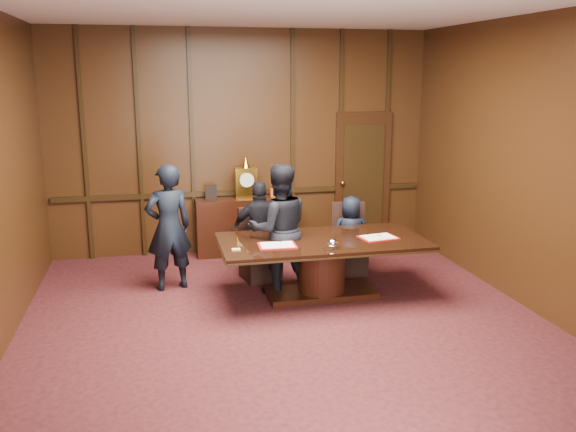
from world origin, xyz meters
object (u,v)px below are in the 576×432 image
object	(u,v)px
signatory_right	(351,235)
sideboard	(247,223)
witness_left	(169,227)
witness_right	(279,229)
signatory_left	(261,231)
conference_table	(322,258)

from	to	relation	value
signatory_right	sideboard	bearing A→B (deg)	-35.50
sideboard	witness_left	size ratio (longest dim) A/B	0.95
signatory_right	witness_left	distance (m)	2.56
sideboard	witness_right	xyz separation A→B (m)	(0.14, -1.88, 0.37)
signatory_left	witness_left	distance (m)	1.25
signatory_right	witness_left	size ratio (longest dim) A/B	0.68
witness_left	sideboard	bearing A→B (deg)	-145.66
conference_table	witness_left	bearing A→B (deg)	158.86
signatory_right	witness_right	distance (m)	1.29
sideboard	conference_table	world-z (taller)	sideboard
sideboard	conference_table	size ratio (longest dim) A/B	0.61
sideboard	witness_left	xyz separation A→B (m)	(-1.25, -1.43, 0.36)
sideboard	witness_right	size ratio (longest dim) A/B	0.94
conference_table	signatory_left	xyz separation A→B (m)	(-0.65, 0.80, 0.19)
signatory_right	witness_left	bearing A→B (deg)	12.59
witness_left	witness_right	distance (m)	1.46
signatory_left	sideboard	bearing A→B (deg)	-83.98
conference_table	signatory_left	distance (m)	1.05
sideboard	conference_table	xyz separation A→B (m)	(0.64, -2.16, 0.02)
signatory_left	signatory_right	distance (m)	1.31
conference_table	witness_left	world-z (taller)	witness_left
signatory_right	signatory_left	bearing A→B (deg)	11.04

